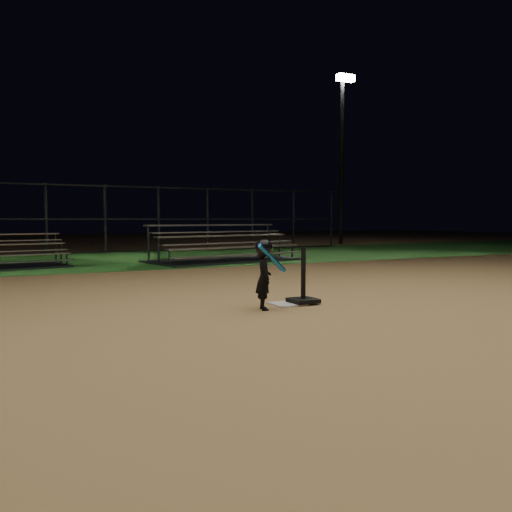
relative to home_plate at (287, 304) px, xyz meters
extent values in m
plane|color=#A7804B|center=(0.00, 0.00, -0.01)|extent=(80.00, 80.00, 0.00)
cube|color=#20571C|center=(0.00, 10.00, -0.01)|extent=(60.00, 8.00, 0.01)
cube|color=beige|center=(0.00, 0.00, 0.00)|extent=(0.45, 0.45, 0.02)
cube|color=black|center=(0.24, -0.05, 0.04)|extent=(0.38, 0.38, 0.06)
cylinder|color=black|center=(0.24, -0.05, 0.45)|extent=(0.07, 0.07, 0.75)
imported|color=black|center=(-0.50, -0.21, 0.43)|extent=(0.28, 0.36, 0.88)
sphere|color=black|center=(-0.50, -0.21, 0.85)|extent=(0.24, 0.24, 0.24)
cylinder|color=blue|center=(-0.45, -0.36, 0.71)|extent=(0.54, 0.26, 0.41)
cylinder|color=black|center=(-0.29, -0.24, 0.58)|extent=(0.18, 0.10, 0.14)
cube|color=silver|center=(2.49, 7.08, 0.43)|extent=(4.43, 1.05, 0.04)
cube|color=silver|center=(2.54, 6.78, 0.23)|extent=(4.43, 1.05, 0.03)
cube|color=silver|center=(2.38, 7.69, 0.75)|extent=(4.43, 1.05, 0.04)
cube|color=silver|center=(2.43, 7.38, 0.54)|extent=(4.43, 1.05, 0.03)
cube|color=silver|center=(2.27, 8.29, 1.06)|extent=(4.43, 1.05, 0.04)
cube|color=silver|center=(2.33, 7.98, 0.86)|extent=(4.43, 1.05, 0.03)
cube|color=#38383D|center=(2.38, 7.69, 0.02)|extent=(4.77, 2.93, 0.07)
cube|color=#38383D|center=(0.00, 13.00, 0.04)|extent=(20.00, 0.05, 0.05)
cube|color=#38383D|center=(0.00, 13.00, 1.24)|extent=(20.00, 0.05, 0.05)
cube|color=#38383D|center=(0.00, 13.00, 2.44)|extent=(20.00, 0.05, 0.05)
cylinder|color=#38383D|center=(0.00, 13.00, 1.24)|extent=(0.08, 0.08, 2.50)
cylinder|color=#38383D|center=(5.00, 13.00, 1.24)|extent=(0.08, 0.08, 2.50)
cylinder|color=#38383D|center=(10.00, 13.00, 1.24)|extent=(0.08, 0.08, 2.50)
cylinder|color=#2D2D30|center=(12.00, 15.00, 3.99)|extent=(0.20, 0.20, 8.00)
cube|color=white|center=(12.00, 14.75, 8.14)|extent=(0.90, 0.35, 0.30)
camera|label=1|loc=(-3.87, -6.52, 1.23)|focal=36.83mm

